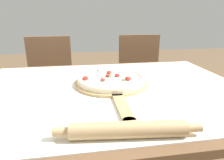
{
  "coord_description": "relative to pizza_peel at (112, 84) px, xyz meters",
  "views": [
    {
      "loc": [
        -0.14,
        -0.88,
        1.1
      ],
      "look_at": [
        0.01,
        0.02,
        0.79
      ],
      "focal_mm": 32.0,
      "sensor_mm": 36.0,
      "label": 1
    }
  ],
  "objects": [
    {
      "name": "chair_left",
      "position": [
        -0.41,
        0.82,
        -0.24
      ],
      "size": [
        0.41,
        0.41,
        0.91
      ],
      "rotation": [
        0.0,
        0.0,
        0.02
      ],
      "color": "brown",
      "rests_on": "ground_plane"
    },
    {
      "name": "pizza",
      "position": [
        -0.0,
        0.03,
        0.02
      ],
      "size": [
        0.34,
        0.34,
        0.04
      ],
      "color": "beige",
      "rests_on": "pizza_peel"
    },
    {
      "name": "pizza_peel",
      "position": [
        0.0,
        0.0,
        0.0
      ],
      "size": [
        0.36,
        0.59,
        0.01
      ],
      "color": "tan",
      "rests_on": "towel_cloth"
    },
    {
      "name": "chair_right",
      "position": [
        0.4,
        0.82,
        -0.24
      ],
      "size": [
        0.42,
        0.42,
        0.91
      ],
      "rotation": [
        0.0,
        0.0,
        -0.04
      ],
      "color": "brown",
      "rests_on": "ground_plane"
    },
    {
      "name": "rolling_pin",
      "position": [
        -0.02,
        -0.43,
        0.02
      ],
      "size": [
        0.42,
        0.08,
        0.05
      ],
      "rotation": [
        0.0,
        0.0,
        -0.1
      ],
      "color": "tan",
      "rests_on": "towel_cloth"
    },
    {
      "name": "towel_cloth",
      "position": [
        -0.01,
        -0.03,
        -0.01
      ],
      "size": [
        1.28,
        0.9,
        0.0
      ],
      "color": "white",
      "rests_on": "dining_table"
    },
    {
      "name": "dining_table",
      "position": [
        -0.01,
        -0.03,
        -0.11
      ],
      "size": [
        1.36,
        0.98,
        0.75
      ],
      "color": "brown",
      "rests_on": "ground_plane"
    }
  ]
}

